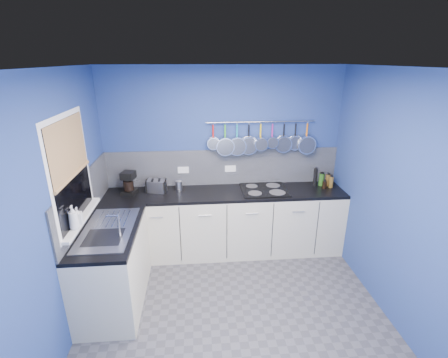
{
  "coord_description": "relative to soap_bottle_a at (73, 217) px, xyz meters",
  "views": [
    {
      "loc": [
        -0.35,
        -2.78,
        2.57
      ],
      "look_at": [
        -0.05,
        0.75,
        1.25
      ],
      "focal_mm": 26.07,
      "sensor_mm": 36.0,
      "label": 1
    }
  ],
  "objects": [
    {
      "name": "cabinet_run_left",
      "position": [
        0.23,
        0.24,
        -0.74
      ],
      "size": [
        0.6,
        1.2,
        0.86
      ],
      "primitive_type": "cube",
      "color": "beige",
      "rests_on": "ground"
    },
    {
      "name": "wall_back",
      "position": [
        1.53,
        1.45,
        0.08
      ],
      "size": [
        3.2,
        0.02,
        2.5
      ],
      "primitive_type": "cube",
      "color": "navy",
      "rests_on": "ground"
    },
    {
      "name": "window_glass",
      "position": [
        -0.04,
        0.24,
        0.38
      ],
      "size": [
        0.01,
        0.9,
        1.0
      ],
      "primitive_type": "cube",
      "color": "black",
      "rests_on": "wall_left"
    },
    {
      "name": "condiment_4",
      "position": [
        2.89,
        1.15,
        -0.22
      ],
      "size": [
        0.06,
        0.06,
        0.1
      ],
      "primitive_type": "cylinder",
      "color": "black",
      "rests_on": "worktop_back"
    },
    {
      "name": "condiment_0",
      "position": [
        2.98,
        1.25,
        -0.19
      ],
      "size": [
        0.07,
        0.07,
        0.16
      ],
      "primitive_type": "cylinder",
      "color": "brown",
      "rests_on": "worktop_back"
    },
    {
      "name": "pot_rail",
      "position": [
        2.03,
        1.39,
        0.61
      ],
      "size": [
        1.45,
        0.02,
        0.02
      ],
      "primitive_type": "cylinder",
      "rotation": [
        0.0,
        1.57,
        0.0
      ],
      "color": "silver",
      "rests_on": "wall_back"
    },
    {
      "name": "condiment_3",
      "position": [
        3.0,
        1.18,
        -0.19
      ],
      "size": [
        0.06,
        0.06,
        0.15
      ],
      "primitive_type": "cylinder",
      "color": "brown",
      "rests_on": "worktop_back"
    },
    {
      "name": "toaster",
      "position": [
        0.62,
        1.23,
        -0.19
      ],
      "size": [
        0.28,
        0.21,
        0.16
      ],
      "primitive_type": "cube",
      "rotation": [
        0.0,
        0.0,
        -0.29
      ],
      "color": "silver",
      "rests_on": "worktop_back"
    },
    {
      "name": "socket_left",
      "position": [
        0.98,
        1.42,
        -0.04
      ],
      "size": [
        0.15,
        0.01,
        0.09
      ],
      "primitive_type": "cube",
      "color": "white",
      "rests_on": "backsplash_back"
    },
    {
      "name": "soap_bottle_b",
      "position": [
        0.0,
        0.1,
        -0.03
      ],
      "size": [
        0.09,
        0.09,
        0.17
      ],
      "primitive_type": "imported",
      "rotation": [
        0.0,
        0.0,
        0.15
      ],
      "color": "white",
      "rests_on": "window_sill"
    },
    {
      "name": "ceiling",
      "position": [
        1.53,
        -0.06,
        1.34
      ],
      "size": [
        3.2,
        3.0,
        0.02
      ],
      "primitive_type": "cube",
      "color": "white",
      "rests_on": "ground"
    },
    {
      "name": "pan_7",
      "position": [
        2.51,
        1.38,
        0.41
      ],
      "size": [
        0.2,
        0.06,
        0.39
      ],
      "primitive_type": null,
      "color": "silver",
      "rests_on": "pot_rail"
    },
    {
      "name": "soap_bottle_a",
      "position": [
        0.0,
        0.0,
        0.0
      ],
      "size": [
        0.11,
        0.11,
        0.24
      ],
      "primitive_type": "imported",
      "rotation": [
        0.0,
        0.0,
        0.16
      ],
      "color": "white",
      "rests_on": "window_sill"
    },
    {
      "name": "window_sill",
      "position": [
        -0.02,
        0.24,
        -0.13
      ],
      "size": [
        0.1,
        0.98,
        0.03
      ],
      "primitive_type": "cube",
      "color": "white",
      "rests_on": "wall_left"
    },
    {
      "name": "wall_right",
      "position": [
        3.14,
        -0.06,
        0.08
      ],
      "size": [
        0.02,
        3.0,
        2.5
      ],
      "primitive_type": "cube",
      "color": "navy",
      "rests_on": "ground"
    },
    {
      "name": "paper_towel",
      "position": [
        0.27,
        1.21,
        -0.15
      ],
      "size": [
        0.13,
        0.13,
        0.25
      ],
      "primitive_type": "cylinder",
      "rotation": [
        0.0,
        0.0,
        -0.25
      ],
      "color": "white",
      "rests_on": "worktop_back"
    },
    {
      "name": "cabinet_run_back",
      "position": [
        1.53,
        1.14,
        -0.74
      ],
      "size": [
        3.2,
        0.6,
        0.86
      ],
      "primitive_type": "cube",
      "color": "beige",
      "rests_on": "ground"
    },
    {
      "name": "pan_1",
      "position": [
        1.55,
        1.38,
        0.39
      ],
      "size": [
        0.25,
        0.1,
        0.44
      ],
      "primitive_type": null,
      "color": "silver",
      "rests_on": "pot_rail"
    },
    {
      "name": "sink_unit",
      "position": [
        0.23,
        0.24,
        -0.27
      ],
      "size": [
        0.5,
        0.95,
        0.01
      ],
      "primitive_type": "cube",
      "color": "silver",
      "rests_on": "worktop_left"
    },
    {
      "name": "worktop_left",
      "position": [
        0.23,
        0.24,
        -0.29
      ],
      "size": [
        0.6,
        1.2,
        0.04
      ],
      "primitive_type": "cube",
      "color": "black",
      "rests_on": "cabinet_run_left"
    },
    {
      "name": "wall_front",
      "position": [
        1.53,
        -1.57,
        0.08
      ],
      "size": [
        3.2,
        0.02,
        2.5
      ],
      "primitive_type": "cube",
      "color": "navy",
      "rests_on": "ground"
    },
    {
      "name": "pan_2",
      "position": [
        1.71,
        1.38,
        0.39
      ],
      "size": [
        0.25,
        0.08,
        0.44
      ],
      "primitive_type": null,
      "color": "silver",
      "rests_on": "pot_rail"
    },
    {
      "name": "bamboo_blind",
      "position": [
        -0.03,
        0.24,
        0.61
      ],
      "size": [
        0.01,
        0.9,
        0.55
      ],
      "primitive_type": "cube",
      "color": "tan",
      "rests_on": "wall_left"
    },
    {
      "name": "worktop_back",
      "position": [
        1.53,
        1.14,
        -0.29
      ],
      "size": [
        3.2,
        0.6,
        0.04
      ],
      "primitive_type": "cube",
      "color": "black",
      "rests_on": "cabinet_run_back"
    },
    {
      "name": "pan_3",
      "position": [
        1.87,
        1.38,
        0.39
      ],
      "size": [
        0.25,
        0.07,
        0.44
      ],
      "primitive_type": null,
      "color": "silver",
      "rests_on": "pot_rail"
    },
    {
      "name": "window_frame",
      "position": [
        -0.05,
        0.24,
        0.38
      ],
      "size": [
        0.01,
        1.0,
        1.1
      ],
      "primitive_type": "cube",
      "color": "white",
      "rests_on": "wall_left"
    },
    {
      "name": "pan_5",
      "position": [
        2.19,
        1.38,
        0.43
      ],
      "size": [
        0.16,
        0.09,
        0.35
      ],
      "primitive_type": null,
      "color": "silver",
      "rests_on": "pot_rail"
    },
    {
      "name": "floor",
      "position": [
        1.53,
        -0.06,
        -1.18
      ],
      "size": [
        3.2,
        3.0,
        0.02
      ],
      "primitive_type": "cube",
      "color": "#47474C",
      "rests_on": "ground"
    },
    {
      "name": "pan_6",
      "position": [
        2.35,
        1.38,
        0.4
      ],
      "size": [
        0.23,
        0.07,
        0.42
      ],
      "primitive_type": null,
      "color": "silver",
      "rests_on": "pot_rail"
    },
    {
      "name": "coffee_maker",
      "position": [
        0.28,
        1.17,
        -0.12
      ],
      "size": [
        0.21,
        0.23,
        0.3
      ],
      "primitive_type": null,
      "rotation": [
        0.0,
        0.0,
        -0.26
      ],
      "color": "black",
      "rests_on": "worktop_back"
    },
    {
      "name": "pan_4",
      "position": [
        2.03,
        1.38,
        0.42
      ],
      "size": [
        0.18,
        0.12,
        0.37
      ],
      "primitive_type": null,
      "color": "silver",
      "rests_on": "pot_rail"
    },
    {
      "name": "mixer_tap",
      "position": [
        0.39,
        0.06,
        -0.14
      ],
      "size": [
        0.12,
        0.08,
        0.26
      ],
      "primitive_type": null,
      "color": "silver",
      "rests_on": "worktop_left"
    },
    {
      "name": "backsplash_left",
      "position": [
        -0.06,
        0.54,
        -0.02
      ],
      "size": [
        0.02,
        1.8,
        0.5
      ],
      "primitive_type": "cube",
      "color": "slate",
      "rests_on": "wall_left"
    },
    {
      "name": "socket_right",
      "position": [
        1.63,
        1.42,
        -0.04
      ],
      "size": [
        0.15,
        0.01,
        0.09
      ],
      "primitive_type": "cube",
      "color": "white",
      "rests_on": "backsplash_back"
    },
    {
      "name": "hob",
      "position": [
        2.07,
        1.16,
        -0.26
      ],
      "size": [
        0.62,
        0.54,
        0.01
      ],
      "primitive_type": "cube",
      "color": "black",
      "rests_on": "worktop_back"
    },
    {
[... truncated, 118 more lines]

